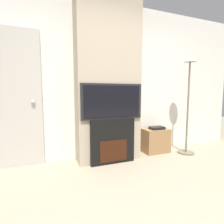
# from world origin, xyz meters

# --- Properties ---
(wall_back) EXTENTS (6.00, 0.06, 2.70)m
(wall_back) POSITION_xyz_m (0.00, 2.03, 1.35)
(wall_back) COLOR silver
(wall_back) RESTS_ON ground_plane
(chimney_breast) EXTENTS (1.06, 0.39, 2.70)m
(chimney_breast) POSITION_xyz_m (0.00, 1.80, 1.35)
(chimney_breast) COLOR tan
(chimney_breast) RESTS_ON ground_plane
(fireplace) EXTENTS (0.73, 0.15, 0.72)m
(fireplace) POSITION_xyz_m (0.00, 1.61, 0.36)
(fireplace) COLOR black
(fireplace) RESTS_ON ground_plane
(television) EXTENTS (1.01, 0.07, 0.56)m
(television) POSITION_xyz_m (0.00, 1.61, 1.00)
(television) COLOR black
(television) RESTS_ON fireplace
(floor_lamp) EXTENTS (0.29, 0.29, 1.79)m
(floor_lamp) POSITION_xyz_m (1.47, 1.53, 1.16)
(floor_lamp) COLOR #726651
(floor_lamp) RESTS_ON ground_plane
(media_stand) EXTENTS (0.49, 0.31, 0.50)m
(media_stand) POSITION_xyz_m (0.97, 1.79, 0.23)
(media_stand) COLOR #997047
(media_stand) RESTS_ON ground_plane
(entry_door) EXTENTS (0.86, 0.09, 2.08)m
(entry_door) POSITION_xyz_m (-1.46, 1.97, 1.04)
(entry_door) COLOR #BCB7AD
(entry_door) RESTS_ON ground_plane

